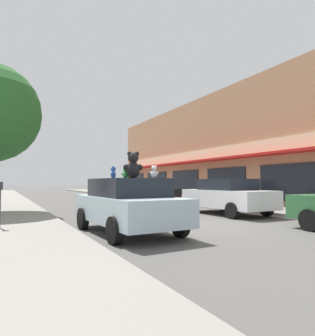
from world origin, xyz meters
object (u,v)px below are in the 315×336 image
Objects in this scene: teddy_bear_purple at (154,174)px; teddy_bear_yellow at (130,173)px; plush_art_car at (128,204)px; teddy_bear_giant at (133,165)px; teddy_bear_blue at (113,173)px; parked_car_far_center at (227,196)px; teddy_bear_white at (154,172)px; teddy_bear_green at (126,173)px; teddy_bear_pink at (135,176)px; parked_car_far_right at (153,191)px; parking_meter at (0,198)px.

teddy_bear_yellow is (-0.41, 0.74, 0.02)m from teddy_bear_purple.
teddy_bear_yellow is at bearing 56.85° from plush_art_car.
plush_art_car is 5.35× the size of teddy_bear_giant.
teddy_bear_blue is at bearing -37.49° from teddy_bear_purple.
teddy_bear_purple is at bearing 151.54° from teddy_bear_giant.
teddy_bear_giant is 0.18× the size of parked_car_far_center.
teddy_bear_giant is 0.85m from teddy_bear_blue.
teddy_bear_white is at bearing 135.01° from teddy_bear_giant.
teddy_bear_yellow is at bearing -166.93° from teddy_bear_green.
teddy_bear_white is at bearing -57.54° from plush_art_car.
teddy_bear_purple reaches higher than plush_art_car.
teddy_bear_green is at bearing 50.97° from teddy_bear_pink.
teddy_bear_pink reaches higher than plush_art_car.
teddy_bear_blue is 1.10× the size of teddy_bear_white.
plush_art_car is 13.10× the size of teddy_bear_yellow.
parked_car_far_right is (5.21, 10.49, -0.87)m from teddy_bear_white.
plush_art_car is 19.09× the size of teddy_bear_pink.
teddy_bear_purple is (0.10, 0.22, -0.04)m from teddy_bear_white.
plush_art_car is 11.34m from parked_car_far_right.
teddy_bear_purple reaches higher than parking_meter.
parked_car_far_right is 12.15m from parking_meter.
teddy_bear_white is 1.70m from teddy_bear_pink.
teddy_bear_giant is 3.57× the size of teddy_bear_pink.
parked_car_far_right is at bearing -87.96° from teddy_bear_green.
teddy_bear_yellow is (0.16, 0.28, 0.87)m from plush_art_car.
teddy_bear_blue is 1.60m from teddy_bear_white.
teddy_bear_blue is at bearing -32.46° from teddy_bear_green.
teddy_bear_giant is at bearing 6.86° from plush_art_car.
teddy_bear_blue is at bearing 99.61° from plush_art_car.
teddy_bear_giant is 0.33m from teddy_bear_yellow.
parked_car_far_right is at bearing -118.26° from teddy_bear_pink.
teddy_bear_purple is (0.42, -0.49, -0.24)m from teddy_bear_giant.
teddy_bear_blue is at bearing -122.98° from parked_car_far_right.
teddy_bear_giant is 0.38m from teddy_bear_green.
teddy_bear_white is 1.28× the size of teddy_bear_purple.
teddy_bear_yellow reaches higher than teddy_bear_pink.
teddy_bear_green reaches higher than parking_meter.
teddy_bear_pink is (0.81, 0.23, -0.08)m from teddy_bear_blue.
parking_meter is at bearing -74.25° from teddy_bear_blue.
teddy_bear_green is at bearing -120.74° from parked_car_far_right.
teddy_bear_blue is 10.80m from parked_car_far_right.
teddy_bear_green is (0.21, -0.46, -0.02)m from teddy_bear_blue.
teddy_bear_pink is at bearing -45.05° from teddy_bear_white.
teddy_bear_purple is at bearing -65.36° from teddy_bear_white.
teddy_bear_blue is at bearing -45.33° from teddy_bear_giant.
teddy_bear_green reaches higher than parked_car_far_center.
teddy_bear_blue is 3.19m from parking_meter.
teddy_bear_purple is 0.07× the size of parked_car_far_right.
parked_car_far_right is (5.69, 9.81, 0.02)m from plush_art_car.
teddy_bear_pink is 0.69× the size of teddy_bear_yellow.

